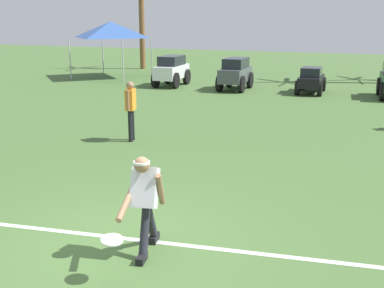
# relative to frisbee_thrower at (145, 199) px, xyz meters

# --- Properties ---
(ground_plane) EXTENTS (80.00, 80.00, 0.00)m
(ground_plane) POSITION_rel_frisbee_thrower_xyz_m (-0.51, 0.14, -0.80)
(ground_plane) COLOR #446532
(field_line_paint) EXTENTS (23.00, 3.41, 0.01)m
(field_line_paint) POSITION_rel_frisbee_thrower_xyz_m (-0.51, 0.30, -0.79)
(field_line_paint) COLOR white
(field_line_paint) RESTS_ON ground_plane
(frisbee_thrower) EXTENTS (0.47, 1.13, 1.42)m
(frisbee_thrower) POSITION_rel_frisbee_thrower_xyz_m (0.00, 0.00, 0.00)
(frisbee_thrower) COLOR #23232D
(frisbee_thrower) RESTS_ON ground_plane
(frisbee_in_flight) EXTENTS (0.39, 0.39, 0.06)m
(frisbee_in_flight) POSITION_rel_frisbee_thrower_xyz_m (-0.05, -0.77, -0.25)
(frisbee_in_flight) COLOR white
(teammate_near_sideline) EXTENTS (0.27, 0.50, 1.56)m
(teammate_near_sideline) POSITION_rel_frisbee_thrower_xyz_m (-3.23, 5.43, 0.14)
(teammate_near_sideline) COLOR black
(teammate_near_sideline) RESTS_ON ground_plane
(parked_car_slot_a) EXTENTS (1.30, 2.41, 1.40)m
(parked_car_slot_a) POSITION_rel_frisbee_thrower_xyz_m (-6.60, 15.38, -0.06)
(parked_car_slot_a) COLOR silver
(parked_car_slot_a) RESTS_ON ground_plane
(parked_car_slot_b) EXTENTS (1.24, 2.38, 1.40)m
(parked_car_slot_b) POSITION_rel_frisbee_thrower_xyz_m (-3.44, 15.30, -0.06)
(parked_car_slot_b) COLOR #474C51
(parked_car_slot_b) RESTS_ON ground_plane
(parked_car_slot_c) EXTENTS (1.15, 2.23, 1.10)m
(parked_car_slot_c) POSITION_rel_frisbee_thrower_xyz_m (-0.15, 15.57, -0.23)
(parked_car_slot_c) COLOR black
(parked_car_slot_c) RESTS_ON ground_plane
(palm_tree_far_left) EXTENTS (3.30, 3.66, 5.35)m
(palm_tree_far_left) POSITION_rel_frisbee_thrower_xyz_m (-11.47, 21.77, 2.36)
(palm_tree_far_left) COLOR brown
(palm_tree_far_left) RESTS_ON ground_plane
(event_tent) EXTENTS (3.29, 3.29, 2.93)m
(event_tent) POSITION_rel_frisbee_thrower_xyz_m (-10.90, 17.17, 1.71)
(event_tent) COLOR #B2B5BA
(event_tent) RESTS_ON ground_plane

